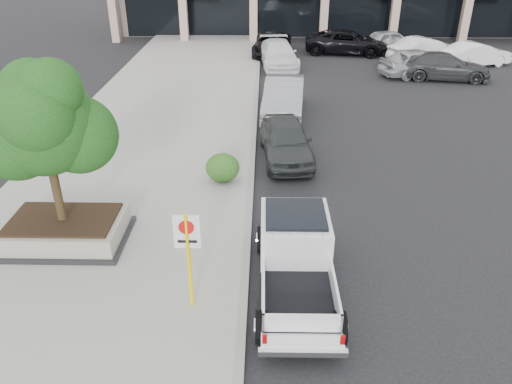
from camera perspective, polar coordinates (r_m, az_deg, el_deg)
ground at (r=12.65m, az=5.92°, el=-8.53°), size 120.00×120.00×0.00m
sidewalk at (r=18.29m, az=-12.95°, el=3.36°), size 8.00×52.00×0.15m
curb at (r=17.76m, az=-0.46°, el=3.34°), size 0.20×52.00×0.15m
planter at (r=14.05m, az=-20.99°, el=-4.06°), size 3.20×2.20×0.68m
planter_tree at (r=12.91m, az=-22.43°, el=7.42°), size 2.90×2.55×4.00m
no_parking_sign at (r=10.46m, az=-7.77°, el=-6.45°), size 0.55×0.09×2.30m
hedge at (r=16.18m, az=-3.84°, el=2.80°), size 1.10×0.99×0.93m
pickup_truck at (r=11.49m, az=4.66°, el=-7.97°), size 1.85×4.93×1.55m
curb_car_a at (r=18.08m, az=3.45°, el=5.95°), size 2.08×4.31×1.42m
curb_car_b at (r=22.54m, az=3.20°, el=10.76°), size 2.09×4.99×1.60m
curb_car_c at (r=31.05m, az=2.56°, el=15.49°), size 2.59×5.21×1.45m
curb_car_d at (r=33.78m, az=1.85°, el=16.50°), size 2.70×5.22×1.41m
lot_car_a at (r=30.30m, az=18.09°, el=13.94°), size 4.86×3.25×1.54m
lot_car_b at (r=33.49m, az=18.78°, el=15.10°), size 4.92×3.41×1.54m
lot_car_c at (r=30.02m, az=20.73°, el=13.28°), size 5.13×2.66×1.42m
lot_car_d at (r=34.78m, az=10.38°, el=16.51°), size 5.79×3.40×1.51m
lot_car_e at (r=36.12m, az=15.10°, el=16.37°), size 4.48×2.98×1.42m
lot_car_f at (r=33.74m, az=23.83°, el=14.20°), size 4.50×2.83×1.40m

